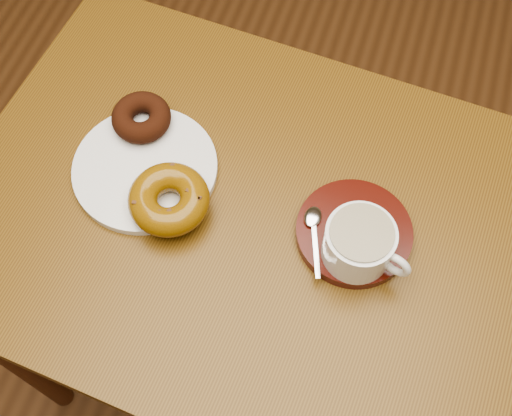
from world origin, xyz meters
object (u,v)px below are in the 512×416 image
(donut_plate, at_px, (145,168))
(coffee_cup, at_px, (360,243))
(saucer, at_px, (354,233))
(cafe_table, at_px, (244,246))

(donut_plate, bearing_deg, coffee_cup, -7.72)
(coffee_cup, bearing_deg, donut_plate, -169.91)
(donut_plate, xyz_separation_m, saucer, (0.32, -0.01, 0.00))
(donut_plate, distance_m, coffee_cup, 0.34)
(cafe_table, bearing_deg, saucer, 8.31)
(cafe_table, height_order, coffee_cup, coffee_cup)
(donut_plate, xyz_separation_m, coffee_cup, (0.33, -0.05, 0.04))
(saucer, xyz_separation_m, coffee_cup, (0.01, -0.03, 0.04))
(cafe_table, height_order, donut_plate, donut_plate)
(coffee_cup, bearing_deg, cafe_table, -170.25)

